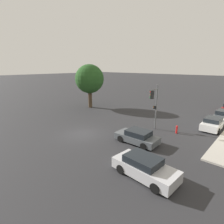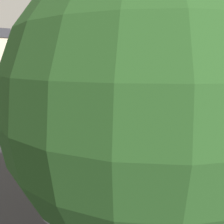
# 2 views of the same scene
# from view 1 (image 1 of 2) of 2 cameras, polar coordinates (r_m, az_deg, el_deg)

# --- Properties ---
(ground_plane) EXTENTS (300.00, 300.00, 0.00)m
(ground_plane) POSITION_cam_1_polar(r_m,az_deg,el_deg) (19.91, -9.67, -7.02)
(ground_plane) COLOR #28282B
(street_tree) EXTENTS (5.05, 5.05, 7.67)m
(street_tree) POSITION_cam_1_polar(r_m,az_deg,el_deg) (31.54, -7.36, 10.62)
(street_tree) COLOR #423323
(street_tree) RESTS_ON ground_plane
(traffic_signal) EXTENTS (0.55, 2.33, 5.31)m
(traffic_signal) POSITION_cam_1_polar(r_m,az_deg,el_deg) (20.36, 13.57, 3.45)
(traffic_signal) COLOR #515456
(traffic_signal) RESTS_ON ground_plane
(crossing_car_0) EXTENTS (4.29, 2.15, 1.31)m
(crossing_car_0) POSITION_cam_1_polar(r_m,az_deg,el_deg) (17.44, 8.24, -7.95)
(crossing_car_0) COLOR #4C5156
(crossing_car_0) RESTS_ON ground_plane
(crossing_car_1) EXTENTS (4.57, 2.20, 1.44)m
(crossing_car_1) POSITION_cam_1_polar(r_m,az_deg,el_deg) (12.58, 10.53, -17.29)
(crossing_car_1) COLOR #B7B7BC
(crossing_car_1) RESTS_ON ground_plane
(parked_car_0) EXTENTS (1.94, 4.53, 1.43)m
(parked_car_0) POSITION_cam_1_polar(r_m,az_deg,el_deg) (24.17, 30.14, -3.21)
(parked_car_0) COLOR silver
(parked_car_0) RESTS_ON ground_plane
(parked_car_1) EXTENTS (1.94, 4.42, 1.35)m
(parked_car_1) POSITION_cam_1_polar(r_m,az_deg,el_deg) (29.20, 32.51, -0.80)
(parked_car_1) COLOR #4C5156
(parked_car_1) RESTS_ON ground_plane
(fire_hydrant) EXTENTS (0.22, 0.22, 0.92)m
(fire_hydrant) POSITION_cam_1_polar(r_m,az_deg,el_deg) (20.88, 20.37, -5.28)
(fire_hydrant) COLOR red
(fire_hydrant) RESTS_ON ground_plane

